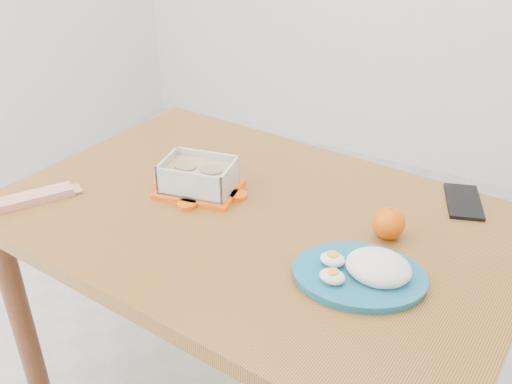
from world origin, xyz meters
The scene contains 7 objects.
ground centered at (0.00, 0.00, 0.00)m, with size 3.50×3.50×0.00m, color #B7B7B2.
dining_table centered at (0.06, -0.14, 0.65)m, with size 1.28×0.91×0.75m.
food_container centered at (-0.12, -0.12, 0.79)m, with size 0.23×0.19×0.08m.
orange_fruit centered at (0.36, -0.08, 0.79)m, with size 0.07×0.07×0.07m, color #FF6205.
rice_plate centered at (0.37, -0.24, 0.77)m, with size 0.33×0.33×0.07m.
candy_bar centered at (-0.45, -0.36, 0.76)m, with size 0.20×0.05×0.02m, color red.
smartphone centered at (0.48, 0.16, 0.75)m, with size 0.08×0.16×0.01m, color black.
Camera 1 is at (0.63, -1.14, 1.48)m, focal length 40.00 mm.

